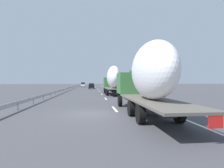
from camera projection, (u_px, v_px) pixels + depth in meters
ground_plane at (92, 90)px, 53.39m from camera, size 260.00×260.00×0.00m
lane_stripe_0 at (115, 109)px, 15.83m from camera, size 3.20×0.20×0.01m
lane_stripe_1 at (106, 99)px, 25.43m from camera, size 3.20×0.20×0.01m
lane_stripe_2 at (102, 94)px, 34.38m from camera, size 3.20×0.20×0.01m
lane_stripe_3 at (99, 91)px, 44.51m from camera, size 3.20×0.20×0.01m
lane_stripe_4 at (98, 90)px, 53.18m from camera, size 3.20×0.20×0.01m
lane_stripe_5 at (97, 89)px, 61.69m from camera, size 3.20×0.20×0.01m
lane_stripe_6 at (96, 87)px, 79.09m from camera, size 3.20×0.20×0.01m
lane_stripe_7 at (96, 87)px, 78.96m from camera, size 3.20×0.20×0.01m
lane_stripe_8 at (95, 87)px, 82.69m from camera, size 3.20×0.20×0.01m
lane_stripe_9 at (95, 86)px, 89.07m from camera, size 3.20×0.20×0.01m
edge_line_right at (109, 89)px, 58.97m from camera, size 110.00×0.20×0.01m
truck_lead at (113, 79)px, 32.56m from camera, size 12.09×2.55×4.92m
truck_trailing at (147, 77)px, 12.82m from camera, size 13.58×2.55×4.78m
car_white_van at (83, 85)px, 80.24m from camera, size 4.28×1.79×1.94m
car_black_suv at (91, 86)px, 59.37m from camera, size 4.10×1.79×1.78m
road_sign at (114, 81)px, 56.39m from camera, size 0.10×0.90×3.47m
tree_0 at (139, 76)px, 38.91m from camera, size 3.78×3.78×5.26m
tree_1 at (131, 76)px, 60.21m from camera, size 3.47×3.47×6.17m
tree_2 at (115, 77)px, 93.35m from camera, size 2.66×2.66×6.85m
tree_3 at (117, 80)px, 94.17m from camera, size 2.79×2.79×5.16m
tree_4 at (130, 76)px, 66.12m from camera, size 3.66×3.66×6.57m
guardrail_median at (71, 87)px, 55.70m from camera, size 94.00×0.10×0.76m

